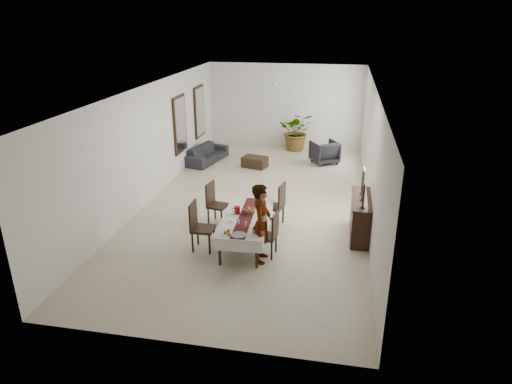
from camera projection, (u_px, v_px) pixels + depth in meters
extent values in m
cube|color=beige|center=(257.00, 202.00, 12.84)|extent=(6.00, 12.00, 0.00)
cube|color=white|center=(257.00, 87.00, 11.67)|extent=(6.00, 12.00, 0.02)
cube|color=white|center=(285.00, 106.00, 17.74)|extent=(6.00, 0.02, 3.20)
cube|color=white|center=(182.00, 257.00, 6.77)|extent=(6.00, 0.02, 3.20)
cube|color=white|center=(152.00, 142.00, 12.78)|extent=(0.02, 12.00, 3.20)
cube|color=white|center=(371.00, 154.00, 11.73)|extent=(0.02, 12.00, 3.20)
cube|color=black|center=(246.00, 218.00, 10.33)|extent=(1.00, 2.19, 0.04)
cylinder|color=black|center=(220.00, 252.00, 9.56)|extent=(0.07, 0.07, 0.63)
cylinder|color=black|center=(257.00, 254.00, 9.46)|extent=(0.07, 0.07, 0.63)
cylinder|color=black|center=(237.00, 212.00, 11.44)|extent=(0.07, 0.07, 0.63)
cylinder|color=black|center=(268.00, 214.00, 11.34)|extent=(0.07, 0.07, 0.63)
cube|color=silver|center=(246.00, 217.00, 10.32)|extent=(1.17, 2.36, 0.01)
cube|color=silver|center=(223.00, 221.00, 10.43)|extent=(0.12, 2.31, 0.27)
cube|color=white|center=(269.00, 224.00, 10.30)|extent=(0.12, 2.31, 0.27)
cube|color=silver|center=(237.00, 246.00, 9.30)|extent=(1.06, 0.06, 0.27)
cube|color=silver|center=(253.00, 203.00, 11.42)|extent=(1.06, 0.06, 0.27)
cube|color=#58191A|center=(246.00, 217.00, 10.31)|extent=(0.42, 2.25, 0.00)
cylinder|color=maroon|center=(237.00, 210.00, 10.43)|extent=(0.14, 0.14, 0.18)
torus|color=#99120B|center=(234.00, 210.00, 10.44)|extent=(0.11, 0.02, 0.11)
cylinder|color=white|center=(246.00, 225.00, 9.74)|extent=(0.06, 0.06, 0.15)
cylinder|color=white|center=(238.00, 223.00, 9.84)|extent=(0.06, 0.06, 0.15)
cylinder|color=silver|center=(248.00, 213.00, 10.32)|extent=(0.06, 0.06, 0.15)
cylinder|color=white|center=(254.00, 227.00, 9.77)|extent=(0.08, 0.08, 0.05)
cylinder|color=white|center=(254.00, 228.00, 9.78)|extent=(0.13, 0.13, 0.01)
cylinder|color=white|center=(232.00, 221.00, 10.05)|extent=(0.08, 0.08, 0.05)
cylinder|color=silver|center=(232.00, 222.00, 10.06)|extent=(0.13, 0.13, 0.01)
cylinder|color=silver|center=(254.00, 233.00, 9.53)|extent=(0.21, 0.21, 0.01)
sphere|color=tan|center=(254.00, 232.00, 9.52)|extent=(0.08, 0.08, 0.08)
cylinder|color=silver|center=(228.00, 229.00, 9.73)|extent=(0.21, 0.21, 0.01)
cylinder|color=white|center=(237.00, 207.00, 10.80)|extent=(0.21, 0.21, 0.01)
cylinder|color=#3C3D41|center=(239.00, 235.00, 9.44)|extent=(0.32, 0.32, 0.02)
cylinder|color=#9C6D16|center=(229.00, 234.00, 9.44)|extent=(0.06, 0.06, 0.07)
cylinder|color=#975816|center=(225.00, 233.00, 9.50)|extent=(0.06, 0.06, 0.07)
cylinder|color=brown|center=(228.00, 231.00, 9.57)|extent=(0.06, 0.06, 0.07)
cylinder|color=brown|center=(249.00, 211.00, 10.50)|extent=(0.27, 0.27, 0.09)
sphere|color=maroon|center=(251.00, 208.00, 10.49)|extent=(0.08, 0.08, 0.08)
sphere|color=olive|center=(248.00, 208.00, 10.50)|extent=(0.07, 0.07, 0.07)
sphere|color=gold|center=(249.00, 209.00, 10.43)|extent=(0.08, 0.08, 0.08)
cube|color=black|center=(266.00, 236.00, 9.92)|extent=(0.48, 0.48, 0.05)
cylinder|color=black|center=(272.00, 251.00, 9.80)|extent=(0.05, 0.05, 0.42)
cylinder|color=black|center=(276.00, 244.00, 10.11)|extent=(0.05, 0.05, 0.42)
cylinder|color=black|center=(256.00, 248.00, 9.90)|extent=(0.05, 0.05, 0.42)
cylinder|color=black|center=(261.00, 241.00, 10.21)|extent=(0.05, 0.05, 0.42)
cube|color=black|center=(275.00, 225.00, 9.76)|extent=(0.09, 0.43, 0.55)
cube|color=black|center=(273.00, 207.00, 11.33)|extent=(0.55, 0.55, 0.05)
cylinder|color=black|center=(278.00, 220.00, 11.19)|extent=(0.06, 0.06, 0.47)
cylinder|color=black|center=(283.00, 214.00, 11.52)|extent=(0.06, 0.06, 0.47)
cylinder|color=black|center=(263.00, 218.00, 11.32)|extent=(0.06, 0.06, 0.47)
cylinder|color=black|center=(269.00, 212.00, 11.66)|extent=(0.06, 0.06, 0.47)
cube|color=black|center=(282.00, 196.00, 11.13)|extent=(0.13, 0.47, 0.60)
cube|color=black|center=(203.00, 229.00, 10.14)|extent=(0.48, 0.48, 0.05)
cylinder|color=black|center=(198.00, 235.00, 10.45)|extent=(0.05, 0.05, 0.47)
cylinder|color=black|center=(193.00, 243.00, 10.09)|extent=(0.05, 0.05, 0.47)
cylinder|color=black|center=(214.00, 236.00, 10.38)|extent=(0.05, 0.05, 0.47)
cylinder|color=black|center=(210.00, 244.00, 10.03)|extent=(0.05, 0.05, 0.47)
cube|color=black|center=(193.00, 215.00, 10.06)|extent=(0.05, 0.48, 0.61)
cube|color=black|center=(218.00, 206.00, 11.42)|extent=(0.53, 0.53, 0.05)
cylinder|color=black|center=(215.00, 211.00, 11.74)|extent=(0.05, 0.05, 0.45)
cylinder|color=black|center=(208.00, 217.00, 11.42)|extent=(0.05, 0.05, 0.45)
cylinder|color=black|center=(228.00, 213.00, 11.61)|extent=(0.05, 0.05, 0.45)
cylinder|color=black|center=(222.00, 219.00, 11.29)|extent=(0.05, 0.05, 0.45)
cube|color=black|center=(210.00, 193.00, 11.38)|extent=(0.13, 0.45, 0.57)
imported|color=gray|center=(262.00, 223.00, 9.55)|extent=(0.42, 0.64, 1.74)
cube|color=black|center=(360.00, 218.00, 10.77)|extent=(0.42, 1.56, 0.93)
cube|color=black|center=(362.00, 199.00, 10.59)|extent=(0.46, 1.62, 0.03)
cylinder|color=black|center=(363.00, 207.00, 10.06)|extent=(0.10, 0.10, 0.03)
cylinder|color=black|center=(364.00, 196.00, 9.96)|extent=(0.05, 0.05, 0.52)
cylinder|color=beige|center=(365.00, 183.00, 9.85)|extent=(0.04, 0.04, 0.08)
cylinder|color=black|center=(362.00, 200.00, 10.44)|extent=(0.10, 0.10, 0.03)
cylinder|color=black|center=(363.00, 186.00, 10.31)|extent=(0.05, 0.05, 0.68)
cylinder|color=silver|center=(365.00, 170.00, 10.17)|extent=(0.04, 0.04, 0.08)
cylinder|color=black|center=(362.00, 194.00, 10.82)|extent=(0.10, 0.10, 0.03)
cylinder|color=black|center=(363.00, 182.00, 10.71)|extent=(0.05, 0.05, 0.57)
cylinder|color=white|center=(364.00, 168.00, 10.59)|extent=(0.04, 0.04, 0.08)
imported|color=#2A282D|center=(207.00, 154.00, 16.27)|extent=(1.19, 2.07, 0.57)
imported|color=#27252A|center=(325.00, 152.00, 16.08)|extent=(1.17, 1.18, 0.79)
cube|color=black|center=(255.00, 162.00, 15.73)|extent=(0.93, 0.73, 0.36)
imported|color=#365A24|center=(297.00, 131.00, 17.49)|extent=(1.41, 1.25, 1.47)
cube|color=black|center=(180.00, 125.00, 14.78)|extent=(0.06, 1.05, 1.85)
cube|color=white|center=(181.00, 125.00, 14.78)|extent=(0.01, 0.90, 1.70)
cube|color=black|center=(199.00, 112.00, 16.70)|extent=(0.06, 1.05, 1.85)
cube|color=white|center=(200.00, 112.00, 16.69)|extent=(0.01, 0.90, 1.70)
cylinder|color=silver|center=(274.00, 76.00, 14.45)|extent=(0.04, 0.04, 0.20)
cylinder|color=silver|center=(274.00, 83.00, 14.52)|extent=(0.16, 0.16, 0.08)
cube|color=white|center=(276.00, 81.00, 14.84)|extent=(0.10, 0.55, 0.01)
cube|color=silver|center=(273.00, 84.00, 14.20)|extent=(0.10, 0.55, 0.01)
cube|color=white|center=(285.00, 83.00, 14.46)|extent=(0.55, 0.10, 0.01)
cube|color=white|center=(264.00, 82.00, 14.58)|extent=(0.55, 0.10, 0.01)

